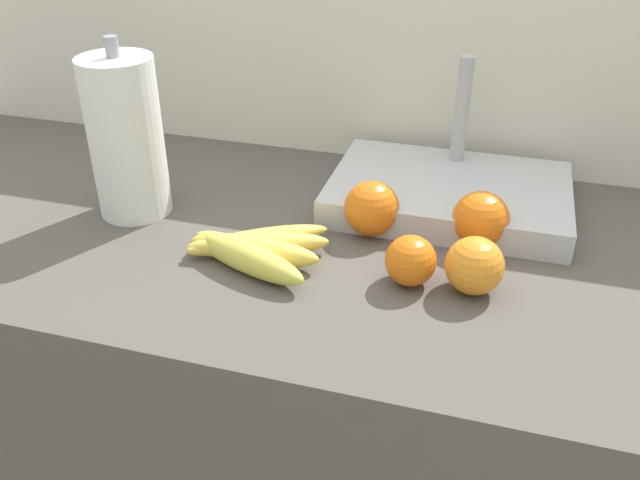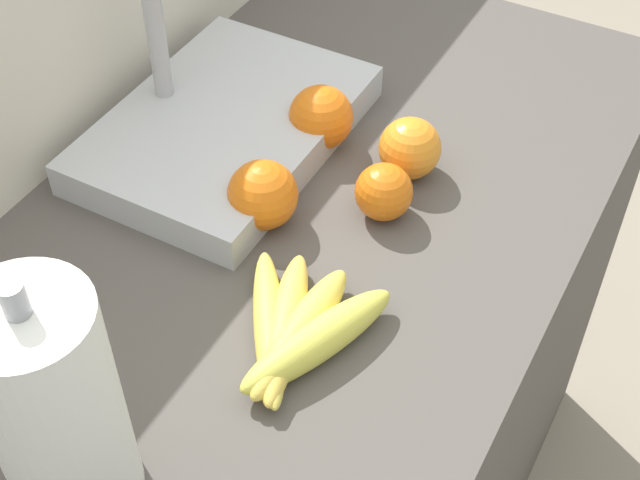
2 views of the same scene
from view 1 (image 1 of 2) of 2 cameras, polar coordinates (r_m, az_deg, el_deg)
name	(u,v)px [view 1 (image 1 of 2)]	position (r m, az deg, el deg)	size (l,w,h in m)	color
counter	(278,432)	(1.30, -3.59, -16.09)	(1.52, 0.63, 0.88)	#514C47
wall_back	(328,245)	(1.43, 0.73, -0.42)	(1.92, 0.06, 1.30)	silver
banana_bunch	(254,249)	(0.94, -5.71, -0.78)	(0.20, 0.18, 0.04)	#D6CD4C
orange_right	(411,261)	(0.89, 7.78, -1.77)	(0.07, 0.07, 0.07)	orange
orange_back_right	(474,266)	(0.89, 13.10, -2.16)	(0.08, 0.08, 0.08)	orange
orange_back_left	(481,219)	(0.99, 13.61, 1.72)	(0.08, 0.08, 0.08)	orange
orange_far_right	(372,208)	(1.00, 4.45, 2.73)	(0.08, 0.08, 0.08)	orange
paper_towel_roll	(126,138)	(1.07, -16.29, 8.39)	(0.11, 0.11, 0.28)	white
sink_basin	(449,192)	(1.10, 11.00, 4.07)	(0.38, 0.26, 0.22)	#B7BABF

